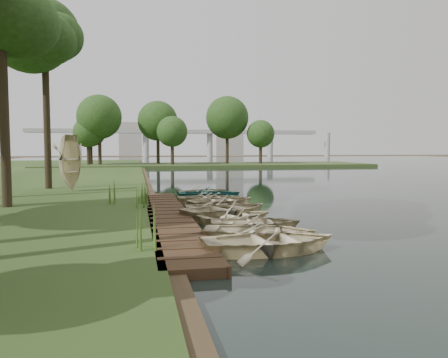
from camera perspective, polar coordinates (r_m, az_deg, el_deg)
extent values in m
plane|color=#3D2F1D|center=(17.63, -1.99, -5.40)|extent=(300.00, 300.00, 0.00)
cube|color=#362415|center=(17.42, -7.22, -5.04)|extent=(1.60, 16.00, 0.30)
cube|color=#32441E|center=(68.08, -2.16, 1.83)|extent=(50.00, 14.00, 0.45)
cylinder|color=black|center=(68.32, -21.92, 3.74)|extent=(0.50, 0.50, 4.80)
sphere|color=#264617|center=(68.41, -22.00, 6.76)|extent=(5.60, 5.60, 5.60)
cylinder|color=black|center=(67.42, -16.33, 3.87)|extent=(0.50, 0.50, 4.80)
sphere|color=#264617|center=(67.51, -16.39, 6.93)|extent=(5.60, 5.60, 5.60)
cylinder|color=black|center=(67.17, -10.64, 3.97)|extent=(0.50, 0.50, 4.80)
sphere|color=#264617|center=(67.26, -10.68, 7.04)|extent=(5.60, 5.60, 5.60)
cylinder|color=black|center=(67.58, -4.96, 4.02)|extent=(0.50, 0.50, 4.80)
sphere|color=#264617|center=(67.67, -4.98, 7.07)|extent=(5.60, 5.60, 5.60)
cylinder|color=black|center=(68.63, 0.59, 4.04)|extent=(0.50, 0.50, 4.80)
sphere|color=#264617|center=(68.72, 0.59, 7.04)|extent=(5.60, 5.60, 5.60)
cylinder|color=black|center=(70.31, 5.93, 4.02)|extent=(0.50, 0.50, 4.80)
sphere|color=#264617|center=(70.40, 5.95, 6.95)|extent=(5.60, 5.60, 5.60)
cylinder|color=black|center=(72.56, 10.97, 3.97)|extent=(0.50, 0.50, 4.80)
sphere|color=#264617|center=(72.65, 11.01, 6.81)|extent=(5.60, 5.60, 5.60)
cube|color=#A5A5A0|center=(137.85, -6.00, 6.18)|extent=(90.00, 4.00, 1.20)
cylinder|color=#A5A5A0|center=(138.24, -18.50, 4.33)|extent=(1.80, 1.80, 8.00)
cylinder|color=#A5A5A0|center=(137.19, -10.16, 4.48)|extent=(1.80, 1.80, 8.00)
cylinder|color=#A5A5A0|center=(139.05, -1.87, 4.53)|extent=(1.80, 1.80, 8.00)
cylinder|color=#A5A5A0|center=(143.69, 6.05, 4.50)|extent=(1.80, 1.80, 8.00)
cylinder|color=#A5A5A0|center=(150.86, 13.34, 4.39)|extent=(1.80, 1.80, 8.00)
cube|color=#A5A5A0|center=(160.66, 0.49, 6.26)|extent=(10.00, 8.00, 18.00)
cube|color=#A5A5A0|center=(162.21, -12.12, 5.09)|extent=(8.00, 8.00, 12.00)
imported|color=beige|center=(12.10, 6.10, -7.69)|extent=(3.90, 2.88, 0.78)
imported|color=beige|center=(13.53, 4.64, -6.55)|extent=(4.06, 3.43, 0.72)
imported|color=beige|center=(15.28, 4.18, -5.44)|extent=(3.47, 2.70, 0.66)
imported|color=beige|center=(16.82, 1.74, -4.59)|extent=(3.60, 3.04, 0.63)
imported|color=beige|center=(17.99, 0.47, -3.72)|extent=(4.79, 4.21, 0.82)
imported|color=beige|center=(19.39, -0.59, -3.43)|extent=(3.09, 2.23, 0.63)
imported|color=beige|center=(21.19, -0.23, -2.68)|extent=(4.09, 3.48, 0.72)
imported|color=beige|center=(22.59, -1.91, -2.31)|extent=(3.32, 2.39, 0.68)
imported|color=teal|center=(24.45, -1.91, -1.77)|extent=(3.67, 2.75, 0.72)
imported|color=beige|center=(26.02, -2.61, -1.48)|extent=(3.80, 3.25, 0.66)
imported|color=beige|center=(27.75, -19.36, -0.80)|extent=(4.17, 3.94, 0.70)
cylinder|color=black|center=(21.51, -26.81, 8.24)|extent=(0.41, 0.41, 8.65)
ellipsoid|color=#264617|center=(22.28, -27.18, 19.39)|extent=(3.79, 3.79, 3.22)
cylinder|color=black|center=(30.19, -22.15, 7.65)|extent=(0.43, 0.43, 9.27)
ellipsoid|color=#264617|center=(30.85, -22.39, 16.27)|extent=(4.64, 4.64, 3.94)
cone|color=#3F661E|center=(11.41, -10.14, -6.32)|extent=(0.60, 0.60, 1.11)
cone|color=#3F661E|center=(19.44, -10.63, -2.20)|extent=(0.60, 0.60, 1.00)
cone|color=#3F661E|center=(20.96, -10.68, -1.86)|extent=(0.60, 0.60, 0.92)
cone|color=#3F661E|center=(20.95, -14.64, -1.63)|extent=(0.60, 0.60, 1.13)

